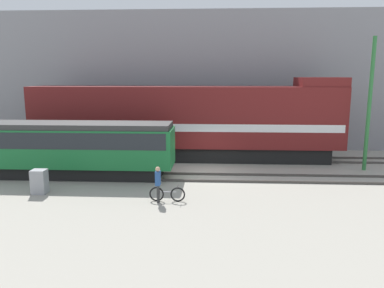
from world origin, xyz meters
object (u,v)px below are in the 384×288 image
(freight_locomotive, at_px, (187,122))
(signal_box, at_px, (39,182))
(bicycle, at_px, (167,194))
(streetcar, at_px, (71,146))
(person, at_px, (158,181))
(utility_pole_left, at_px, (369,105))

(freight_locomotive, height_order, signal_box, freight_locomotive)
(signal_box, bearing_deg, bicycle, -7.58)
(streetcar, height_order, person, streetcar)
(utility_pole_left, bearing_deg, freight_locomotive, 167.49)
(utility_pole_left, bearing_deg, bicycle, -150.45)
(person, distance_m, utility_pole_left, 13.90)
(streetcar, relative_size, bicycle, 6.96)
(bicycle, bearing_deg, signal_box, 172.42)
(utility_pole_left, bearing_deg, person, -150.74)
(freight_locomotive, xyz_separation_m, signal_box, (-6.79, -8.10, -2.03))
(freight_locomotive, bearing_deg, person, -94.71)
(bicycle, height_order, utility_pole_left, utility_pole_left)
(freight_locomotive, height_order, bicycle, freight_locomotive)
(freight_locomotive, distance_m, signal_box, 10.76)
(freight_locomotive, bearing_deg, streetcar, -142.05)
(utility_pole_left, height_order, signal_box, utility_pole_left)
(person, height_order, signal_box, person)
(freight_locomotive, relative_size, signal_box, 17.46)
(freight_locomotive, height_order, utility_pole_left, utility_pole_left)
(person, relative_size, signal_box, 1.41)
(utility_pole_left, bearing_deg, signal_box, -162.53)
(utility_pole_left, distance_m, signal_box, 19.06)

